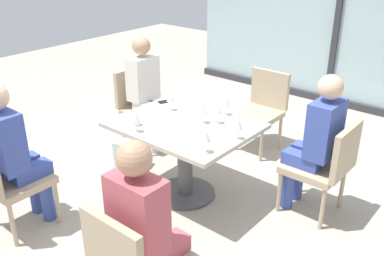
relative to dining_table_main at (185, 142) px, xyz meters
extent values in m
plane|color=#A89E8E|center=(0.00, 0.00, -0.55)|extent=(12.00, 12.00, 0.00)
cube|color=#9CB7BC|center=(0.00, 3.20, 0.80)|extent=(4.48, 0.03, 2.70)
cube|color=#2D2D33|center=(0.00, 3.17, 0.80)|extent=(0.08, 0.06, 2.70)
cube|color=#2D2D33|center=(0.00, 3.17, -0.50)|extent=(4.48, 0.10, 0.10)
cube|color=#BCB29E|center=(0.00, 0.00, 0.17)|extent=(1.19, 0.95, 0.04)
cylinder|color=#4C4C51|center=(0.00, 0.00, -0.20)|extent=(0.14, 0.14, 0.69)
cylinder|color=#4C4C51|center=(0.00, 0.00, -0.53)|extent=(0.56, 0.56, 0.02)
cube|color=tan|center=(0.74, -1.47, 0.11)|extent=(0.46, 0.05, 0.42)
cube|color=tan|center=(-1.01, 0.52, -0.13)|extent=(0.46, 0.46, 0.06)
cube|color=tan|center=(-1.26, 0.52, 0.11)|extent=(0.05, 0.46, 0.42)
cylinder|color=tan|center=(-0.81, 0.32, -0.35)|extent=(0.04, 0.04, 0.39)
cylinder|color=tan|center=(-0.81, 0.72, -0.35)|extent=(0.04, 0.04, 0.39)
cylinder|color=tan|center=(-1.21, 0.32, -0.35)|extent=(0.04, 0.04, 0.39)
cylinder|color=tan|center=(-1.21, 0.72, -0.35)|extent=(0.04, 0.04, 0.39)
cube|color=tan|center=(-0.74, -1.22, -0.13)|extent=(0.46, 0.46, 0.06)
cylinder|color=tan|center=(-0.54, -1.02, -0.35)|extent=(0.04, 0.04, 0.39)
cylinder|color=tan|center=(-0.94, -1.02, -0.35)|extent=(0.04, 0.04, 0.39)
cylinder|color=tan|center=(-0.54, -1.42, -0.35)|extent=(0.04, 0.04, 0.39)
cube|color=tan|center=(1.01, 0.52, -0.13)|extent=(0.46, 0.46, 0.06)
cube|color=tan|center=(1.26, 0.52, 0.11)|extent=(0.05, 0.46, 0.42)
cylinder|color=tan|center=(0.81, 0.72, -0.35)|extent=(0.04, 0.04, 0.39)
cylinder|color=tan|center=(0.81, 0.32, -0.35)|extent=(0.04, 0.04, 0.39)
cylinder|color=tan|center=(1.21, 0.72, -0.35)|extent=(0.04, 0.04, 0.39)
cylinder|color=tan|center=(1.21, 0.32, -0.35)|extent=(0.04, 0.04, 0.39)
cube|color=tan|center=(0.00, 1.22, -0.13)|extent=(0.46, 0.46, 0.06)
cube|color=tan|center=(0.00, 1.47, 0.11)|extent=(0.46, 0.05, 0.42)
cylinder|color=tan|center=(-0.20, 1.02, -0.35)|extent=(0.04, 0.04, 0.39)
cylinder|color=tan|center=(0.20, 1.02, -0.35)|extent=(0.04, 0.04, 0.39)
cylinder|color=tan|center=(-0.20, 1.42, -0.35)|extent=(0.04, 0.04, 0.39)
cylinder|color=tan|center=(0.20, 1.42, -0.35)|extent=(0.04, 0.04, 0.39)
cube|color=#B24C56|center=(0.83, -1.14, -0.04)|extent=(0.13, 0.32, 0.11)
cube|color=#B24C56|center=(0.65, -1.14, -0.04)|extent=(0.13, 0.32, 0.11)
cube|color=#B24C56|center=(0.74, -1.27, 0.25)|extent=(0.34, 0.20, 0.48)
sphere|color=tan|center=(0.74, -1.27, 0.61)|extent=(0.20, 0.20, 0.20)
cylinder|color=silver|center=(-0.83, 0.43, -0.32)|extent=(0.11, 0.11, 0.45)
cube|color=silver|center=(-0.93, 0.43, -0.04)|extent=(0.32, 0.13, 0.11)
cylinder|color=silver|center=(-0.83, 0.61, -0.32)|extent=(0.11, 0.11, 0.45)
cube|color=silver|center=(-0.93, 0.61, -0.04)|extent=(0.32, 0.13, 0.11)
cube|color=silver|center=(-1.06, 0.52, 0.25)|extent=(0.20, 0.34, 0.48)
sphere|color=tan|center=(-1.06, 0.52, 0.61)|extent=(0.20, 0.20, 0.20)
cylinder|color=#384C9E|center=(-0.65, -1.04, -0.32)|extent=(0.11, 0.11, 0.45)
cube|color=#384C9E|center=(-0.65, -1.14, -0.04)|extent=(0.13, 0.32, 0.11)
cylinder|color=#384C9E|center=(-0.83, -1.04, -0.32)|extent=(0.11, 0.11, 0.45)
cube|color=#384C9E|center=(-0.83, -1.14, -0.04)|extent=(0.13, 0.32, 0.11)
cube|color=#384C9E|center=(-0.74, -1.27, 0.25)|extent=(0.34, 0.20, 0.48)
cylinder|color=#384C9E|center=(0.83, 0.61, -0.32)|extent=(0.11, 0.11, 0.45)
cube|color=#384C9E|center=(0.93, 0.61, -0.04)|extent=(0.32, 0.13, 0.11)
cylinder|color=#384C9E|center=(0.83, 0.43, -0.32)|extent=(0.11, 0.11, 0.45)
cube|color=#384C9E|center=(0.93, 0.43, -0.04)|extent=(0.32, 0.13, 0.11)
cube|color=#384C9E|center=(1.06, 0.52, 0.25)|extent=(0.20, 0.34, 0.48)
sphere|color=#D8AD8C|center=(1.06, 0.52, 0.61)|extent=(0.20, 0.20, 0.20)
cylinder|color=silver|center=(0.22, 0.18, 0.19)|extent=(0.06, 0.06, 0.00)
cylinder|color=silver|center=(0.22, 0.18, 0.23)|extent=(0.01, 0.01, 0.08)
cone|color=silver|center=(0.22, 0.18, 0.32)|extent=(0.07, 0.07, 0.09)
cylinder|color=silver|center=(0.48, -0.31, 0.19)|extent=(0.06, 0.06, 0.00)
cylinder|color=silver|center=(0.48, -0.31, 0.23)|extent=(0.01, 0.01, 0.08)
cone|color=silver|center=(0.48, -0.31, 0.32)|extent=(0.07, 0.07, 0.09)
cylinder|color=silver|center=(0.12, 0.11, 0.19)|extent=(0.06, 0.06, 0.00)
cylinder|color=silver|center=(0.12, 0.11, 0.23)|extent=(0.01, 0.01, 0.08)
cone|color=silver|center=(0.12, 0.11, 0.32)|extent=(0.07, 0.07, 0.09)
cylinder|color=silver|center=(-0.30, 0.15, 0.19)|extent=(0.06, 0.06, 0.00)
cylinder|color=silver|center=(-0.30, 0.15, 0.23)|extent=(0.01, 0.01, 0.08)
cone|color=silver|center=(-0.30, 0.15, 0.32)|extent=(0.07, 0.07, 0.09)
cylinder|color=silver|center=(-0.20, -0.39, 0.19)|extent=(0.06, 0.06, 0.00)
cylinder|color=silver|center=(-0.20, -0.39, 0.23)|extent=(0.01, 0.01, 0.08)
cone|color=silver|center=(-0.20, -0.39, 0.32)|extent=(0.07, 0.07, 0.09)
cylinder|color=silver|center=(0.16, 0.39, 0.19)|extent=(0.06, 0.06, 0.00)
cylinder|color=silver|center=(0.16, 0.39, 0.23)|extent=(0.01, 0.01, 0.08)
cone|color=silver|center=(0.16, 0.39, 0.32)|extent=(0.07, 0.07, 0.09)
cylinder|color=silver|center=(0.53, 0.04, 0.19)|extent=(0.06, 0.06, 0.00)
cylinder|color=silver|center=(0.53, 0.04, 0.23)|extent=(0.01, 0.01, 0.08)
cone|color=silver|center=(0.53, 0.04, 0.32)|extent=(0.07, 0.07, 0.09)
cylinder|color=white|center=(-0.30, -0.30, 0.23)|extent=(0.08, 0.08, 0.09)
cube|color=black|center=(-0.49, 0.28, 0.19)|extent=(0.12, 0.16, 0.01)
cube|color=silver|center=(-0.80, 0.03, -0.41)|extent=(0.34, 0.25, 0.28)
camera|label=1|loc=(2.27, -2.62, 1.71)|focal=40.41mm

